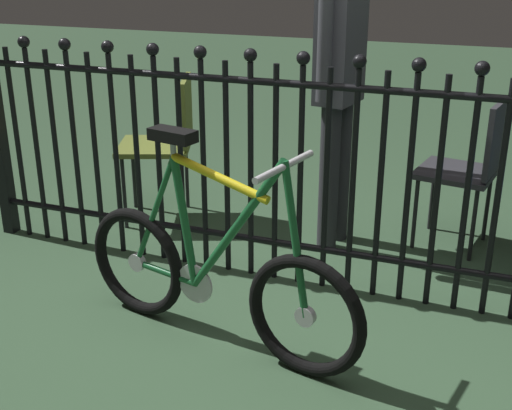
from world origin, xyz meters
TOP-DOWN VIEW (x-y plane):
  - ground_plane at (0.00, 0.00)m, footprint 20.00×20.00m
  - iron_fence at (-0.08, 0.55)m, footprint 3.71×0.07m
  - bicycle at (-0.17, -0.11)m, footprint 1.39×0.44m
  - chair_charcoal at (0.76, 1.29)m, footprint 0.47×0.47m
  - chair_olive at (-1.02, 1.10)m, footprint 0.56×0.56m
  - person_visitor at (0.04, 1.09)m, footprint 0.23×0.47m

SIDE VIEW (x-z plane):
  - ground_plane at x=0.00m, z-range 0.00..0.00m
  - bicycle at x=-0.17m, z-range -0.15..0.78m
  - chair_charcoal at x=0.76m, z-range 0.08..0.94m
  - chair_olive at x=-1.02m, z-range 0.10..0.99m
  - iron_fence at x=-0.08m, z-range 0.01..1.23m
  - person_visitor at x=0.04m, z-range 0.16..1.82m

